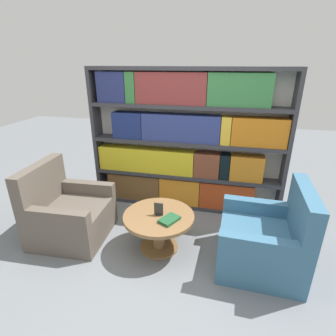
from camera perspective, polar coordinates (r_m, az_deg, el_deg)
name	(u,v)px	position (r m, az deg, el deg)	size (l,w,h in m)	color
ground_plane	(164,261)	(3.09, -0.77, -19.53)	(14.00, 14.00, 0.00)	slate
bookshelf	(184,142)	(3.73, 3.55, 5.57)	(2.73, 0.30, 2.00)	silver
armchair_left	(68,214)	(3.52, -20.89, -9.31)	(0.88, 0.89, 0.94)	brown
armchair_right	(265,241)	(3.04, 20.41, -14.63)	(0.87, 0.88, 0.94)	#386684
coffee_table	(159,225)	(3.07, -2.00, -12.20)	(0.81, 0.81, 0.45)	brown
table_sign	(159,210)	(2.97, -2.05, -9.11)	(0.10, 0.06, 0.15)	black
stray_book	(169,220)	(2.89, 0.31, -11.15)	(0.24, 0.27, 0.03)	#1E512D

